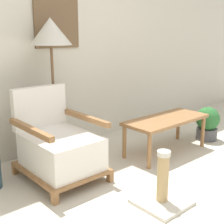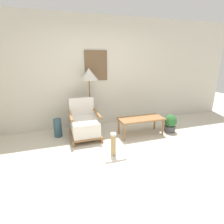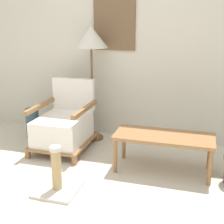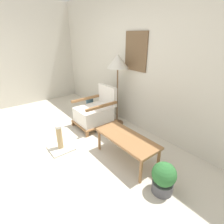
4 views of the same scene
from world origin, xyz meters
The scene contains 8 objects.
ground_plane centered at (0.00, 0.00, 0.00)m, with size 14.00×14.00×0.00m, color beige.
wall_back centered at (0.00, 2.06, 1.35)m, with size 8.00×0.09×2.70m.
armchair centered at (-0.46, 1.34, 0.31)m, with size 0.65×0.80×0.85m.
floor_lamp centered at (-0.23, 1.76, 1.31)m, with size 0.43×0.43×1.51m.
coffee_table centered at (0.82, 1.08, 0.36)m, with size 1.05×0.45×0.41m.
vase centered at (-1.03, 1.55, 0.21)m, with size 0.18×0.18×0.42m, color #2D4C5B.
potted_plant centered at (1.58, 1.01, 0.22)m, with size 0.30×0.30×0.43m.
scratching_post centered at (-0.09, 0.37, 0.12)m, with size 0.40×0.40×0.46m.
Camera 2 is at (-0.98, -2.33, 1.75)m, focal length 28.00 mm.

